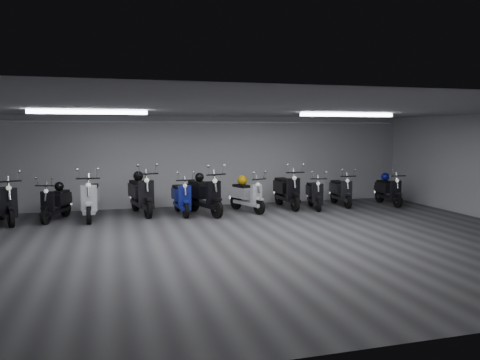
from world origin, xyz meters
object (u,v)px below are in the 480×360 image
object	(u,v)px
scooter_10	(389,186)
helmet_0	(385,177)
scooter_8	(315,189)
helmet_2	(138,176)
scooter_9	(341,187)
scooter_5	(204,189)
helmet_3	(59,186)
scooter_4	(181,192)
scooter_3	(141,188)
scooter_0	(5,196)
scooter_1	(55,198)
helmet_4	(199,177)
scooter_7	(287,185)
scooter_2	(91,193)
helmet_1	(242,180)
scooter_6	(247,191)

from	to	relation	value
scooter_10	helmet_0	size ratio (longest dim) A/B	6.28
scooter_8	helmet_2	xyz separation A→B (m)	(-5.15, 0.70, 0.47)
scooter_10	scooter_9	bearing A→B (deg)	172.86
scooter_5	helmet_3	world-z (taller)	scooter_5
helmet_0	helmet_3	bearing A→B (deg)	179.38
scooter_4	scooter_9	bearing A→B (deg)	-1.45
scooter_9	scooter_3	bearing A→B (deg)	-176.22
scooter_0	scooter_3	distance (m)	3.42
scooter_1	helmet_4	bearing A→B (deg)	21.17
scooter_3	scooter_7	size ratio (longest dim) A/B	1.05
scooter_0	scooter_5	xyz separation A→B (m)	(5.11, -0.13, 0.03)
scooter_1	scooter_2	distance (m)	0.90
scooter_10	helmet_3	xyz separation A→B (m)	(-9.80, 0.33, 0.27)
scooter_5	helmet_2	size ratio (longest dim) A/B	6.93
scooter_2	helmet_1	xyz separation A→B (m)	(4.25, 0.24, 0.19)
scooter_9	helmet_2	bearing A→B (deg)	-178.73
scooter_1	scooter_9	world-z (taller)	scooter_9
scooter_9	scooter_4	bearing A→B (deg)	-172.75
scooter_6	scooter_8	distance (m)	2.10
scooter_0	scooter_9	size ratio (longest dim) A/B	1.15
scooter_5	helmet_2	world-z (taller)	scooter_5
scooter_3	scooter_7	bearing A→B (deg)	-12.33
scooter_3	scooter_1	bearing A→B (deg)	175.28
scooter_3	scooter_10	world-z (taller)	scooter_3
scooter_7	helmet_4	bearing A→B (deg)	-177.52
helmet_4	scooter_9	bearing A→B (deg)	1.40
scooter_2	helmet_3	bearing A→B (deg)	160.19
scooter_4	scooter_3	bearing A→B (deg)	159.30
scooter_3	helmet_0	bearing A→B (deg)	-12.96
helmet_0	helmet_3	distance (m)	9.81
scooter_10	helmet_4	xyz separation A→B (m)	(-6.04, 0.16, 0.43)
scooter_3	scooter_7	distance (m)	4.35
scooter_3	helmet_4	xyz separation A→B (m)	(1.62, -0.23, 0.29)
scooter_8	scooter_6	bearing A→B (deg)	-169.69
scooter_0	helmet_3	xyz separation A→B (m)	(1.26, 0.30, 0.17)
scooter_8	helmet_4	bearing A→B (deg)	-171.04
scooter_3	helmet_1	world-z (taller)	scooter_3
scooter_0	scooter_3	world-z (taller)	scooter_3
scooter_2	scooter_0	bearing A→B (deg)	-178.48
scooter_1	scooter_4	size ratio (longest dim) A/B	0.95
helmet_1	helmet_4	size ratio (longest dim) A/B	1.11
scooter_4	helmet_1	size ratio (longest dim) A/B	6.02
scooter_5	helmet_1	size ratio (longest dim) A/B	6.91
scooter_9	helmet_0	size ratio (longest dim) A/B	6.31
scooter_10	scooter_1	bearing A→B (deg)	-177.61
helmet_2	scooter_2	bearing A→B (deg)	-152.65
scooter_9	helmet_4	bearing A→B (deg)	-173.72
scooter_4	helmet_4	size ratio (longest dim) A/B	6.69
helmet_2	helmet_0	bearing A→B (deg)	-3.25
scooter_1	helmet_0	xyz separation A→B (m)	(9.89, 0.11, 0.27)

